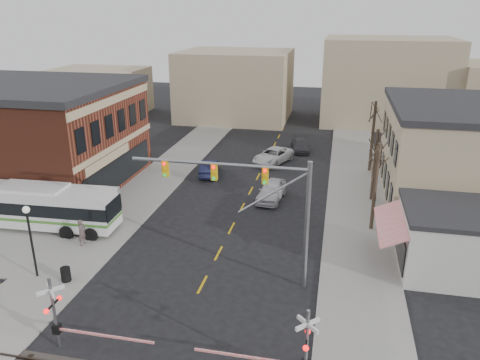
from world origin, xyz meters
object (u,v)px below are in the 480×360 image
car_c (273,156)px  pedestrian_near (82,232)px  traffic_signal_mast (258,195)px  pedestrian_far (102,220)px  car_d (300,145)px  trash_bin (66,274)px  street_lamp (29,228)px  car_b (209,167)px  rr_crossing_west (62,315)px  rr_crossing_east (296,348)px  car_a (271,191)px  transit_bus (35,206)px

car_c → pedestrian_near: bearing=-95.1°
traffic_signal_mast → pedestrian_far: size_ratio=5.62×
car_c → pedestrian_far: pedestrian_far is taller
car_d → trash_bin: bearing=-121.5°
traffic_signal_mast → street_lamp: traffic_signal_mast is taller
traffic_signal_mast → street_lamp: bearing=-169.7°
car_b → car_c: (5.78, 5.20, 0.03)m
traffic_signal_mast → trash_bin: traffic_signal_mast is taller
street_lamp → pedestrian_far: street_lamp is taller
rr_crossing_west → car_c: bearing=79.6°
rr_crossing_east → pedestrian_near: rr_crossing_east is taller
car_a → rr_crossing_west: bearing=-103.2°
trash_bin → car_a: (10.44, 15.84, 0.26)m
rr_crossing_east → car_b: bearing=113.2°
transit_bus → car_b: transit_bus is taller
traffic_signal_mast → pedestrian_near: (-12.90, 1.92, -4.69)m
rr_crossing_east → transit_bus: bearing=150.5°
traffic_signal_mast → car_b: bearing=113.9°
rr_crossing_east → rr_crossing_west: bearing=179.9°
transit_bus → pedestrian_near: 5.35m
pedestrian_far → traffic_signal_mast: bearing=-54.6°
traffic_signal_mast → rr_crossing_west: (-8.20, -7.99, -3.81)m
transit_bus → car_b: bearing=56.5°
street_lamp → pedestrian_far: size_ratio=2.51×
street_lamp → trash_bin: 3.60m
rr_crossing_west → car_b: size_ratio=1.21×
transit_bus → pedestrian_far: transit_bus is taller
rr_crossing_east → car_c: rr_crossing_east is taller
rr_crossing_west → rr_crossing_east: bearing=-0.1°
traffic_signal_mast → pedestrian_near: traffic_signal_mast is taller
rr_crossing_east → car_c: (-5.55, 31.64, -1.18)m
street_lamp → car_a: size_ratio=0.98×
car_a → street_lamp: bearing=-123.1°
rr_crossing_east → car_a: (-4.20, 21.24, -1.14)m
car_a → car_d: size_ratio=1.05×
car_b → pedestrian_far: (-4.38, -14.27, 0.31)m
rr_crossing_west → car_d: bearing=77.3°
traffic_signal_mast → car_c: 24.28m
trash_bin → car_a: 18.97m
street_lamp → pedestrian_near: street_lamp is taller
transit_bus → rr_crossing_west: (9.63, -11.85, 0.12)m
transit_bus → street_lamp: street_lamp is taller
trash_bin → pedestrian_near: 4.77m
car_a → car_c: (-1.35, 10.40, -0.04)m
street_lamp → pedestrian_near: bearing=81.0°
car_d → transit_bus: bearing=-136.9°
traffic_signal_mast → car_a: traffic_signal_mast is taller
traffic_signal_mast → rr_crossing_east: bearing=-68.5°
rr_crossing_west → street_lamp: (-5.40, 5.51, 1.51)m
transit_bus → car_c: 25.10m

